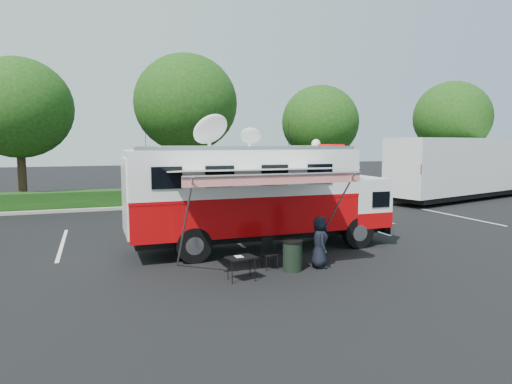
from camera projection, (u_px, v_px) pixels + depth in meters
ground_plane at (261, 248)px, 15.72m from camera, size 120.00×120.00×0.00m
back_border at (205, 119)px, 27.64m from camera, size 60.00×6.14×8.87m
stall_lines at (223, 233)px, 18.36m from camera, size 24.12×5.50×0.01m
command_truck at (259, 195)px, 15.49m from camera, size 9.05×2.49×4.35m
awning at (263, 173)px, 12.70m from camera, size 4.94×2.56×2.99m
person at (319, 267)px, 13.32m from camera, size 0.62×0.82×1.51m
folding_table at (241, 259)px, 11.99m from camera, size 0.86×0.71×0.65m
folding_chair at (269, 250)px, 13.22m from camera, size 0.55×0.58×0.89m
trash_bin at (292, 255)px, 12.94m from camera, size 0.59×0.59×0.87m
semi_trailer at (464, 167)px, 28.83m from camera, size 12.86×5.92×3.89m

